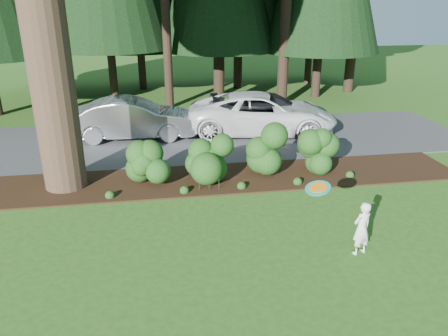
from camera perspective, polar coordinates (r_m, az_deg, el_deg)
name	(u,v)px	position (r m, az deg, el deg)	size (l,w,h in m)	color
ground	(233,229)	(11.16, 1.17, -7.99)	(80.00, 80.00, 0.00)	#215518
mulch_bed	(215,179)	(14.03, -1.18, -1.41)	(16.00, 2.50, 0.05)	black
driveway	(201,139)	(18.00, -3.07, 3.79)	(22.00, 6.00, 0.03)	#38383A
shrub_row	(239,156)	(13.76, 2.04, 1.61)	(6.53, 1.60, 1.61)	#1C3A12
lily_cluster	(209,176)	(13.04, -1.98, -1.03)	(0.69, 0.09, 0.57)	#1C3A12
car_silver_wagon	(133,119)	(18.21, -11.81, 6.32)	(1.74, 4.98, 1.64)	#B7B7BC
car_white_suv	(262,114)	(18.57, 5.04, 7.10)	(2.84, 6.16, 1.71)	silver
car_dark_suv	(271,111)	(19.39, 6.22, 7.41)	(2.14, 5.27, 1.53)	black
child	(362,228)	(10.36, 17.54, -7.53)	(0.47, 0.31, 1.29)	white
frisbee	(318,188)	(9.71, 12.16, -2.56)	(0.57, 0.56, 0.23)	#19897A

